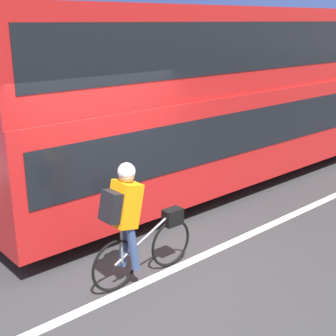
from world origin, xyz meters
TOP-DOWN VIEW (x-y plane):
  - ground_plane at (0.00, 0.00)m, footprint 80.00×80.00m
  - road_center_line at (0.00, -0.17)m, footprint 50.00×0.14m
  - bus at (3.52, 2.02)m, footprint 9.68×2.50m
  - cyclist_on_bike at (-0.19, -0.07)m, footprint 1.58×0.32m
  - trash_bin at (3.19, 5.56)m, footprint 0.55×0.55m

SIDE VIEW (x-z plane):
  - ground_plane at x=0.00m, z-range 0.00..0.00m
  - road_center_line at x=0.00m, z-range 0.00..0.01m
  - trash_bin at x=3.19m, z-range 0.12..1.15m
  - cyclist_on_bike at x=-0.19m, z-range 0.06..1.66m
  - bus at x=3.52m, z-range 0.19..3.59m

